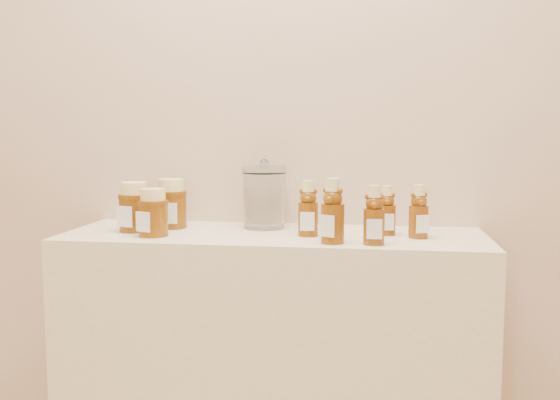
% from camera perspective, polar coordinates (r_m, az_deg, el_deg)
% --- Properties ---
extents(wall_back, '(3.50, 0.02, 2.70)m').
position_cam_1_polar(wall_back, '(1.96, 0.31, 10.97)').
color(wall_back, tan).
rests_on(wall_back, ground).
extents(display_table, '(1.20, 0.40, 0.90)m').
position_cam_1_polar(display_table, '(1.91, -0.58, -16.51)').
color(display_table, beige).
rests_on(display_table, ground).
extents(bear_bottle_back_left, '(0.06, 0.06, 0.18)m').
position_cam_1_polar(bear_bottle_back_left, '(1.73, 2.59, -0.43)').
color(bear_bottle_back_left, '#5F2F07').
rests_on(bear_bottle_back_left, display_table).
extents(bear_bottle_back_mid, '(0.06, 0.06, 0.16)m').
position_cam_1_polar(bear_bottle_back_mid, '(1.77, 9.74, -0.65)').
color(bear_bottle_back_mid, '#5F2F07').
rests_on(bear_bottle_back_mid, display_table).
extents(bear_bottle_back_right, '(0.07, 0.07, 0.17)m').
position_cam_1_polar(bear_bottle_back_right, '(1.74, 12.57, -0.71)').
color(bear_bottle_back_right, '#5F2F07').
rests_on(bear_bottle_back_right, display_table).
extents(bear_bottle_front_left, '(0.09, 0.09, 0.19)m').
position_cam_1_polar(bear_bottle_front_left, '(1.63, 4.84, -0.60)').
color(bear_bottle_front_left, '#5F2F07').
rests_on(bear_bottle_front_left, display_table).
extents(bear_bottle_front_right, '(0.06, 0.06, 0.17)m').
position_cam_1_polar(bear_bottle_front_right, '(1.62, 8.60, -1.02)').
color(bear_bottle_front_right, '#5F2F07').
rests_on(bear_bottle_front_right, display_table).
extents(honey_jar_left, '(0.11, 0.11, 0.14)m').
position_cam_1_polar(honey_jar_left, '(1.86, -13.19, -0.61)').
color(honey_jar_left, '#5F2F07').
rests_on(honey_jar_left, display_table).
extents(honey_jar_back, '(0.10, 0.10, 0.15)m').
position_cam_1_polar(honey_jar_back, '(1.90, -9.89, -0.32)').
color(honey_jar_back, '#5F2F07').
rests_on(honey_jar_back, display_table).
extents(honey_jar_front, '(0.11, 0.11, 0.13)m').
position_cam_1_polar(honey_jar_front, '(1.77, -11.51, -1.12)').
color(honey_jar_front, '#5F2F07').
rests_on(honey_jar_front, display_table).
extents(glass_canister, '(0.16, 0.16, 0.20)m').
position_cam_1_polar(glass_canister, '(1.87, -1.46, 0.49)').
color(glass_canister, white).
rests_on(glass_canister, display_table).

